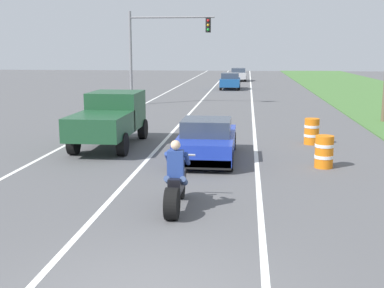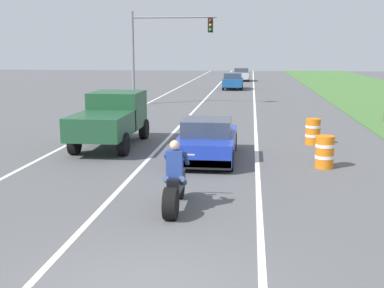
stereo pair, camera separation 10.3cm
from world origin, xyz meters
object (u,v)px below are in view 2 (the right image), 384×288
object	(u,v)px
sports_car_blue	(207,141)
pickup_truck_left_lane_dark_green	(111,117)
distant_car_further_ahead	(241,74)
motorcycle_with_rider	(175,185)
construction_barrel_nearest	(325,152)
distant_car_far_ahead	(233,81)
traffic_light_mast_near	(159,42)
construction_barrel_mid	(313,131)

from	to	relation	value
sports_car_blue	pickup_truck_left_lane_dark_green	bearing A→B (deg)	153.83
pickup_truck_left_lane_dark_green	distant_car_further_ahead	bearing A→B (deg)	84.30
motorcycle_with_rider	sports_car_blue	bearing A→B (deg)	87.29
construction_barrel_nearest	distant_car_far_ahead	world-z (taller)	distant_car_far_ahead
pickup_truck_left_lane_dark_green	traffic_light_mast_near	size ratio (longest dim) A/B	0.80
construction_barrel_mid	distant_car_further_ahead	world-z (taller)	distant_car_further_ahead
traffic_light_mast_near	construction_barrel_mid	distance (m)	15.74
motorcycle_with_rider	distant_car_far_ahead	distance (m)	35.23
pickup_truck_left_lane_dark_green	construction_barrel_nearest	bearing A→B (deg)	-19.52
construction_barrel_nearest	construction_barrel_mid	bearing A→B (deg)	88.50
pickup_truck_left_lane_dark_green	construction_barrel_nearest	world-z (taller)	pickup_truck_left_lane_dark_green
traffic_light_mast_near	construction_barrel_mid	xyz separation A→B (m)	(8.30, -12.89, -3.55)
construction_barrel_mid	pickup_truck_left_lane_dark_green	bearing A→B (deg)	-170.58
pickup_truck_left_lane_dark_green	construction_barrel_mid	distance (m)	7.70
motorcycle_with_rider	distant_car_far_ahead	xyz separation A→B (m)	(-0.02, 35.23, 0.18)
pickup_truck_left_lane_dark_green	distant_car_far_ahead	size ratio (longest dim) A/B	1.20
motorcycle_with_rider	sports_car_blue	world-z (taller)	motorcycle_with_rider
sports_car_blue	distant_car_far_ahead	size ratio (longest dim) A/B	1.08
traffic_light_mast_near	construction_barrel_nearest	size ratio (longest dim) A/B	6.00
motorcycle_with_rider	construction_barrel_mid	world-z (taller)	motorcycle_with_rider
motorcycle_with_rider	pickup_truck_left_lane_dark_green	world-z (taller)	pickup_truck_left_lane_dark_green
traffic_light_mast_near	distant_car_further_ahead	size ratio (longest dim) A/B	1.50
sports_car_blue	construction_barrel_nearest	world-z (taller)	sports_car_blue
motorcycle_with_rider	pickup_truck_left_lane_dark_green	size ratio (longest dim) A/B	0.46
construction_barrel_mid	distant_car_further_ahead	xyz separation A→B (m)	(-3.55, 39.05, 0.27)
sports_car_blue	construction_barrel_nearest	size ratio (longest dim) A/B	4.30
distant_car_far_ahead	pickup_truck_left_lane_dark_green	bearing A→B (deg)	-97.15
motorcycle_with_rider	pickup_truck_left_lane_dark_green	bearing A→B (deg)	115.83
construction_barrel_nearest	distant_car_further_ahead	xyz separation A→B (m)	(-3.44, 42.95, 0.27)
construction_barrel_nearest	motorcycle_with_rider	bearing A→B (deg)	-130.40
traffic_light_mast_near	construction_barrel_mid	size ratio (longest dim) A/B	6.00
sports_car_blue	pickup_truck_left_lane_dark_green	world-z (taller)	pickup_truck_left_lane_dark_green
sports_car_blue	distant_car_far_ahead	distance (m)	29.80
motorcycle_with_rider	construction_barrel_nearest	world-z (taller)	motorcycle_with_rider
sports_car_blue	traffic_light_mast_near	size ratio (longest dim) A/B	0.72
distant_car_further_ahead	motorcycle_with_rider	bearing A→B (deg)	-90.60
distant_car_far_ahead	construction_barrel_mid	bearing A→B (deg)	-81.34
distant_car_far_ahead	construction_barrel_nearest	bearing A→B (deg)	-82.62
sports_car_blue	traffic_light_mast_near	xyz separation A→B (m)	(-4.51, 16.00, 3.43)
sports_car_blue	construction_barrel_nearest	distance (m)	3.77
distant_car_far_ahead	distant_car_further_ahead	world-z (taller)	same
traffic_light_mast_near	distant_car_further_ahead	distance (m)	26.79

